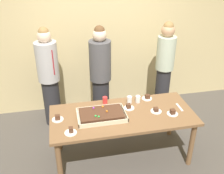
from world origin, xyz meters
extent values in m
plane|color=#4C4742|center=(0.00, 0.00, 0.00)|extent=(12.00, 12.00, 0.00)
cube|color=#CCB784|center=(0.00, 1.60, 1.50)|extent=(8.00, 0.12, 3.00)
cube|color=brown|center=(0.00, 0.00, 0.72)|extent=(1.94, 0.85, 0.04)
cylinder|color=brown|center=(-0.89, -0.35, 0.35)|extent=(0.07, 0.07, 0.70)
cylinder|color=brown|center=(0.89, -0.35, 0.35)|extent=(0.07, 0.07, 0.70)
cylinder|color=brown|center=(-0.89, 0.35, 0.35)|extent=(0.07, 0.07, 0.70)
cylinder|color=brown|center=(0.89, 0.35, 0.35)|extent=(0.07, 0.07, 0.70)
cube|color=beige|center=(-0.29, -0.01, 0.74)|extent=(0.64, 0.40, 0.01)
cube|color=beige|center=(-0.29, -0.20, 0.78)|extent=(0.64, 0.01, 0.05)
cube|color=beige|center=(-0.29, 0.19, 0.78)|extent=(0.64, 0.01, 0.05)
cube|color=beige|center=(-0.61, -0.01, 0.78)|extent=(0.01, 0.40, 0.05)
cube|color=beige|center=(0.02, -0.01, 0.78)|extent=(0.01, 0.40, 0.05)
cube|color=#4C2D1E|center=(-0.29, -0.01, 0.78)|extent=(0.57, 0.33, 0.06)
sphere|color=green|center=(-0.38, -0.09, 0.83)|extent=(0.03, 0.03, 0.03)
sphere|color=green|center=(-0.35, -0.11, 0.83)|extent=(0.03, 0.03, 0.03)
sphere|color=purple|center=(-0.38, 0.10, 0.83)|extent=(0.03, 0.03, 0.03)
sphere|color=orange|center=(-0.22, -0.02, 0.83)|extent=(0.03, 0.03, 0.03)
sphere|color=orange|center=(-0.25, 0.11, 0.83)|extent=(0.03, 0.03, 0.03)
cylinder|color=white|center=(0.45, 0.32, 0.74)|extent=(0.15, 0.15, 0.01)
cube|color=#4C2D1E|center=(0.45, 0.32, 0.78)|extent=(0.07, 0.05, 0.06)
cylinder|color=white|center=(0.12, 0.13, 0.74)|extent=(0.15, 0.15, 0.01)
cube|color=#4C2D1E|center=(0.11, 0.12, 0.78)|extent=(0.06, 0.06, 0.06)
cylinder|color=white|center=(-0.71, -0.27, 0.74)|extent=(0.15, 0.15, 0.01)
cube|color=#4C2D1E|center=(-0.71, -0.26, 0.78)|extent=(0.05, 0.05, 0.07)
cylinder|color=white|center=(0.66, -0.13, 0.74)|extent=(0.15, 0.15, 0.01)
cube|color=#4C2D1E|center=(0.65, -0.14, 0.78)|extent=(0.06, 0.06, 0.06)
cylinder|color=white|center=(0.46, -0.03, 0.74)|extent=(0.15, 0.15, 0.01)
cube|color=#4C2D1E|center=(0.46, -0.03, 0.78)|extent=(0.06, 0.06, 0.05)
cylinder|color=white|center=(-0.86, 0.05, 0.74)|extent=(0.15, 0.15, 0.01)
cube|color=#4C2D1E|center=(-0.86, 0.04, 0.78)|extent=(0.06, 0.05, 0.06)
cylinder|color=white|center=(0.29, 0.26, 0.79)|extent=(0.07, 0.07, 0.10)
cylinder|color=white|center=(0.17, 0.27, 0.79)|extent=(0.07, 0.07, 0.10)
cylinder|color=red|center=(-0.18, 0.33, 0.79)|extent=(0.07, 0.07, 0.10)
cube|color=silver|center=(0.82, 0.00, 0.74)|extent=(0.03, 0.20, 0.01)
cylinder|color=#28282D|center=(0.97, 0.97, 0.45)|extent=(0.25, 0.25, 0.90)
cylinder|color=#B7C6B2|center=(0.97, 0.97, 1.18)|extent=(0.31, 0.31, 0.56)
sphere|color=tan|center=(0.97, 0.97, 1.56)|extent=(0.22, 0.22, 0.22)
sphere|color=olive|center=(0.97, 0.97, 1.62)|extent=(0.17, 0.17, 0.17)
cylinder|color=#28282D|center=(-0.15, 0.93, 0.42)|extent=(0.28, 0.28, 0.83)
cylinder|color=#4C4C51|center=(-0.15, 0.93, 1.16)|extent=(0.35, 0.35, 0.64)
sphere|color=beige|center=(-0.15, 0.93, 1.57)|extent=(0.21, 0.21, 0.21)
sphere|color=brown|center=(-0.15, 0.93, 1.63)|extent=(0.17, 0.17, 0.17)
cylinder|color=#28282D|center=(-0.96, 1.08, 0.41)|extent=(0.28, 0.28, 0.83)
cylinder|color=#B2B2B7|center=(-0.96, 1.08, 1.15)|extent=(0.35, 0.35, 0.64)
cube|color=maroon|center=(-0.88, 0.94, 1.18)|extent=(0.04, 0.02, 0.41)
sphere|color=beige|center=(-0.96, 1.08, 1.56)|extent=(0.21, 0.21, 0.21)
sphere|color=olive|center=(-0.96, 1.08, 1.62)|extent=(0.16, 0.16, 0.16)
camera|label=1|loc=(-0.74, -2.85, 2.72)|focal=41.99mm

